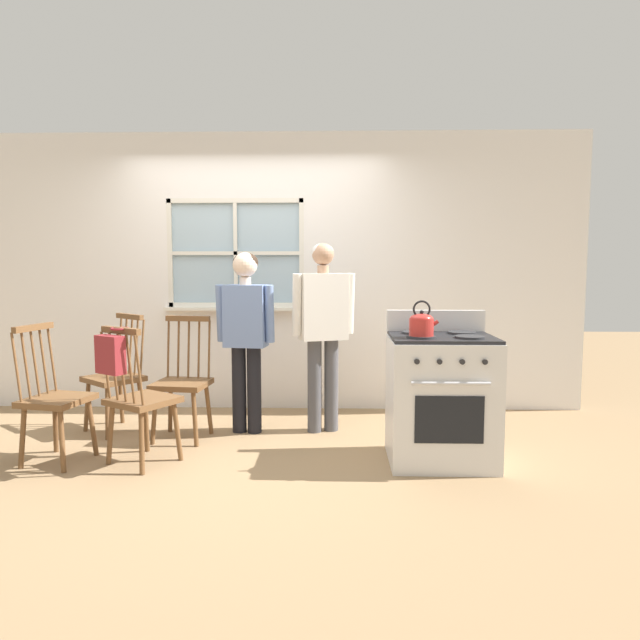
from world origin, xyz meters
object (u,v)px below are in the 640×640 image
object	(u,v)px
chair_near_wall	(54,400)
chair_center_cluster	(116,378)
chair_by_window	(141,401)
person_teen_center	(323,320)
person_elderly_left	(246,325)
kettle	(422,324)
stove	(441,397)
handbag	(111,354)
potted_plant	(243,300)
chair_near_stove	(183,383)

from	to	relation	value
chair_near_wall	chair_center_cluster	xyz separation A→B (m)	(0.14, 0.79, 0.00)
chair_by_window	person_teen_center	bearing A→B (deg)	-114.85
chair_center_cluster	person_elderly_left	xyz separation A→B (m)	(1.13, -0.02, 0.47)
chair_near_wall	kettle	world-z (taller)	kettle
chair_center_cluster	kettle	bearing A→B (deg)	20.74
chair_near_wall	stove	distance (m)	2.80
chair_near_wall	person_elderly_left	bearing A→B (deg)	-47.22
handbag	potted_plant	bearing A→B (deg)	70.66
chair_near_wall	person_elderly_left	world-z (taller)	person_elderly_left
person_teen_center	handbag	xyz separation A→B (m)	(-1.41, -1.04, -0.13)
chair_near_stove	potted_plant	xyz separation A→B (m)	(0.35, 0.95, 0.63)
person_teen_center	handbag	bearing A→B (deg)	-162.05
person_elderly_left	potted_plant	distance (m)	0.79
chair_by_window	chair_near_wall	world-z (taller)	same
chair_by_window	chair_near_stove	world-z (taller)	same
chair_by_window	potted_plant	world-z (taller)	potted_plant
potted_plant	handbag	size ratio (longest dim) A/B	0.74
chair_center_cluster	person_elderly_left	distance (m)	1.22
chair_near_wall	handbag	size ratio (longest dim) A/B	3.27
person_elderly_left	handbag	world-z (taller)	person_elderly_left
stove	chair_near_wall	bearing A→B (deg)	-177.94
chair_center_cluster	handbag	xyz separation A→B (m)	(0.37, -1.00, 0.37)
chair_by_window	person_teen_center	distance (m)	1.62
chair_near_stove	stove	distance (m)	2.08
chair_near_wall	stove	bearing A→B (deg)	-76.28
chair_center_cluster	potted_plant	size ratio (longest dim) A/B	4.41
chair_center_cluster	chair_near_stove	xyz separation A→B (m)	(0.63, -0.20, 0.00)
stove	potted_plant	distance (m)	2.29
kettle	handbag	size ratio (longest dim) A/B	0.80
person_elderly_left	person_teen_center	world-z (taller)	person_teen_center
chair_near_stove	handbag	size ratio (longest dim) A/B	3.27
person_teen_center	chair_center_cluster	bearing A→B (deg)	162.72
person_elderly_left	stove	bearing A→B (deg)	-16.37
chair_near_stove	potted_plant	distance (m)	1.19
chair_center_cluster	person_teen_center	world-z (taller)	person_teen_center
kettle	potted_plant	world-z (taller)	potted_plant
stove	kettle	world-z (taller)	kettle
chair_near_wall	person_elderly_left	size ratio (longest dim) A/B	0.66
person_elderly_left	stove	xyz separation A→B (m)	(1.52, -0.67, -0.45)
kettle	stove	bearing A→B (deg)	38.18
chair_center_cluster	kettle	world-z (taller)	kettle
chair_center_cluster	handbag	bearing A→B (deg)	-30.90
chair_by_window	chair_near_wall	distance (m)	0.64
chair_center_cluster	chair_near_stove	bearing A→B (deg)	21.34
chair_center_cluster	potted_plant	bearing A→B (deg)	76.19
kettle	handbag	world-z (taller)	kettle
chair_center_cluster	kettle	distance (m)	2.68
chair_near_stove	stove	world-z (taller)	stove
chair_by_window	potted_plant	bearing A→B (deg)	-75.49
chair_near_stove	person_teen_center	xyz separation A→B (m)	(1.15, 0.24, 0.50)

